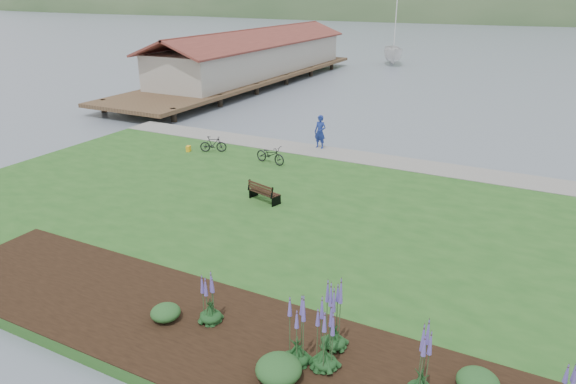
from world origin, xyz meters
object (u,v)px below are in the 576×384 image
Objects in this scene: park_bench at (263,192)px; bicycle_a at (270,155)px; person at (320,129)px; sailboat at (393,65)px.

park_bench is 0.85× the size of bicycle_a.
park_bench is 5.33m from bicycle_a.
person is at bearing -7.07° from bicycle_a.
bicycle_a is at bearing -101.40° from person.
bicycle_a is 44.43m from sailboat.
bicycle_a is at bearing 131.98° from park_bench.
person is 0.08× the size of sailboat.
park_bench is 0.06× the size of sailboat.
person is 40.91m from sailboat.
park_bench is 8.69m from person.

